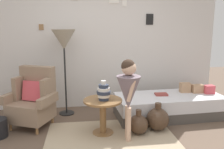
% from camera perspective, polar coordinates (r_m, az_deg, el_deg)
% --- Properties ---
extents(gallery_wall, '(4.80, 0.12, 2.60)m').
position_cam_1_polar(gallery_wall, '(4.75, -3.43, 7.72)').
color(gallery_wall, silver).
rests_on(gallery_wall, ground).
extents(rug, '(1.90, 1.24, 0.01)m').
position_cam_1_polar(rug, '(3.64, -0.31, -14.78)').
color(rug, tan).
rests_on(rug, ground).
extents(armchair, '(0.89, 0.80, 0.97)m').
position_cam_1_polar(armchair, '(4.10, -18.46, -5.78)').
color(armchair, '#9E7042').
rests_on(armchair, ground).
extents(daybed, '(1.94, 0.90, 0.40)m').
position_cam_1_polar(daybed, '(4.45, 13.51, -7.35)').
color(daybed, '#4C4742').
rests_on(daybed, ground).
extents(pillow_head, '(0.18, 0.13, 0.15)m').
position_cam_1_polar(pillow_head, '(4.71, 22.39, -3.35)').
color(pillow_head, '#D64C56').
rests_on(pillow_head, daybed).
extents(pillow_mid, '(0.20, 0.12, 0.15)m').
position_cam_1_polar(pillow_mid, '(4.69, 19.90, -3.23)').
color(pillow_mid, tan).
rests_on(pillow_mid, daybed).
extents(pillow_back, '(0.19, 0.13, 0.18)m').
position_cam_1_polar(pillow_back, '(4.65, 17.20, -3.03)').
color(pillow_back, tan).
rests_on(pillow_back, daybed).
extents(side_table, '(0.58, 0.58, 0.54)m').
position_cam_1_polar(side_table, '(3.61, -2.22, -8.35)').
color(side_table, olive).
rests_on(side_table, ground).
extents(vase_striped, '(0.21, 0.21, 0.30)m').
position_cam_1_polar(vase_striped, '(3.51, -2.02, -4.23)').
color(vase_striped, '#2D384C').
rests_on(vase_striped, side_table).
extents(floor_lamp, '(0.42, 0.42, 1.57)m').
position_cam_1_polar(floor_lamp, '(4.32, -11.53, 7.67)').
color(floor_lamp, black).
rests_on(floor_lamp, ground).
extents(person_child, '(0.34, 0.34, 1.18)m').
position_cam_1_polar(person_child, '(3.30, 4.00, -3.54)').
color(person_child, '#D8AD8E').
rests_on(person_child, ground).
extents(book_on_daybed, '(0.23, 0.18, 0.03)m').
position_cam_1_polar(book_on_daybed, '(4.37, 11.80, -4.69)').
color(book_on_daybed, brown).
rests_on(book_on_daybed, daybed).
extents(demijohn_near, '(0.30, 0.30, 0.39)m').
position_cam_1_polar(demijohn_near, '(3.70, 6.37, -11.83)').
color(demijohn_near, '#473323').
rests_on(demijohn_near, ground).
extents(demijohn_far, '(0.36, 0.36, 0.44)m').
position_cam_1_polar(demijohn_far, '(3.86, 10.96, -10.46)').
color(demijohn_far, '#473323').
rests_on(demijohn_far, ground).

